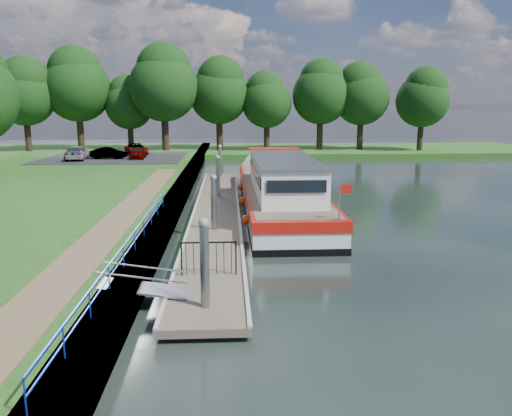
{
  "coord_description": "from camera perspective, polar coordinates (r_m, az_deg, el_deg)",
  "views": [
    {
      "loc": [
        0.69,
        -13.73,
        5.89
      ],
      "look_at": [
        1.91,
        8.41,
        1.4
      ],
      "focal_mm": 35.0,
      "sensor_mm": 36.0,
      "label": 1
    }
  ],
  "objects": [
    {
      "name": "car_d",
      "position": [
        55.93,
        -13.5,
        6.57
      ],
      "size": [
        3.39,
        4.79,
        1.21
      ],
      "primitive_type": "imported",
      "rotation": [
        0.0,
        0.0,
        0.35
      ],
      "color": "#999999",
      "rests_on": "carpark"
    },
    {
      "name": "pontoon",
      "position": [
        27.34,
        -4.53,
        -0.64
      ],
      "size": [
        2.5,
        30.0,
        0.56
      ],
      "color": "brown",
      "rests_on": "ground"
    },
    {
      "name": "gate_panel",
      "position": [
        16.64,
        -5.43,
        -5.17
      ],
      "size": [
        1.85,
        0.05,
        1.15
      ],
      "color": "black",
      "rests_on": "ground"
    },
    {
      "name": "carpark",
      "position": [
        53.28,
        -15.89,
        5.54
      ],
      "size": [
        14.0,
        12.0,
        0.06
      ],
      "primitive_type": "cube",
      "color": "black",
      "rests_on": "riverbank"
    },
    {
      "name": "far_bank",
      "position": [
        66.93,
        6.63,
        6.58
      ],
      "size": [
        60.0,
        18.0,
        0.6
      ],
      "primitive_type": "cube",
      "color": "#1E4A15",
      "rests_on": "ground"
    },
    {
      "name": "mooring_piles",
      "position": [
        27.13,
        -4.57,
        1.63
      ],
      "size": [
        0.3,
        27.3,
        3.55
      ],
      "color": "gray",
      "rests_on": "ground"
    },
    {
      "name": "car_c",
      "position": [
        52.05,
        -19.79,
        5.94
      ],
      "size": [
        2.35,
        4.74,
        1.32
      ],
      "primitive_type": "imported",
      "rotation": [
        0.0,
        0.0,
        3.25
      ],
      "color": "#999999",
      "rests_on": "carpark"
    },
    {
      "name": "barge",
      "position": [
        30.01,
        2.44,
        2.23
      ],
      "size": [
        4.36,
        21.15,
        4.78
      ],
      "color": "black",
      "rests_on": "ground"
    },
    {
      "name": "car_a",
      "position": [
        51.72,
        -13.34,
        6.19
      ],
      "size": [
        1.55,
        3.52,
        1.18
      ],
      "primitive_type": "imported",
      "rotation": [
        0.0,
        0.0,
        0.05
      ],
      "color": "#999999",
      "rests_on": "carpark"
    },
    {
      "name": "gangway",
      "position": [
        15.38,
        -12.62,
        -8.86
      ],
      "size": [
        2.58,
        1.0,
        0.92
      ],
      "color": "#A5A8AD",
      "rests_on": "ground"
    },
    {
      "name": "horizon_trees",
      "position": [
        62.49,
        -5.41,
        13.29
      ],
      "size": [
        54.38,
        10.03,
        12.87
      ],
      "color": "#332316",
      "rests_on": "ground"
    },
    {
      "name": "footpath",
      "position": [
        22.89,
        -15.93,
        -1.85
      ],
      "size": [
        1.6,
        40.0,
        0.05
      ],
      "primitive_type": "cube",
      "color": "brown",
      "rests_on": "riverbank"
    },
    {
      "name": "car_b",
      "position": [
        52.07,
        -16.5,
        6.04
      ],
      "size": [
        3.54,
        1.5,
        1.14
      ],
      "primitive_type": "imported",
      "rotation": [
        0.0,
        0.0,
        1.48
      ],
      "color": "#999999",
      "rests_on": "carpark"
    },
    {
      "name": "ground",
      "position": [
        14.96,
        -5.67,
        -11.81
      ],
      "size": [
        160.0,
        160.0,
        0.0
      ],
      "primitive_type": "plane",
      "color": "black",
      "rests_on": "ground"
    },
    {
      "name": "bank_edge",
      "position": [
        29.43,
        -9.42,
        0.52
      ],
      "size": [
        1.1,
        90.0,
        0.78
      ],
      "primitive_type": "cube",
      "color": "#473D2D",
      "rests_on": "ground"
    },
    {
      "name": "blue_fence",
      "position": [
        17.68,
        -14.3,
        -3.92
      ],
      "size": [
        0.04,
        18.04,
        0.72
      ],
      "color": "#0C2DBF",
      "rests_on": "riverbank"
    }
  ]
}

